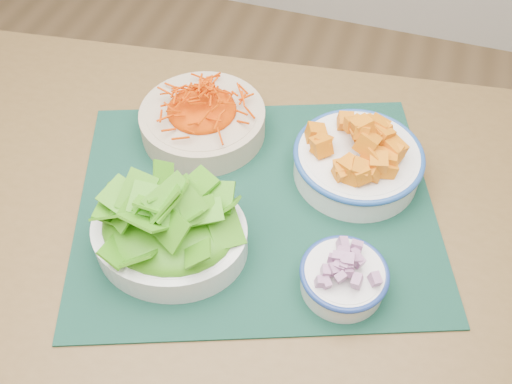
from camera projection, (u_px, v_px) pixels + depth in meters
table at (216, 239)px, 1.03m from camera, size 1.30×0.95×0.75m
placemat at (256, 204)px, 0.96m from camera, size 0.72×0.66×0.00m
carrot_bowl at (202, 115)px, 1.03m from camera, size 0.27×0.27×0.09m
squash_bowl at (359, 154)px, 0.96m from camera, size 0.25×0.25×0.11m
lettuce_bowl at (168, 225)px, 0.86m from camera, size 0.26×0.23×0.12m
onion_bowl at (344, 275)px, 0.83m from camera, size 0.16×0.16×0.06m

